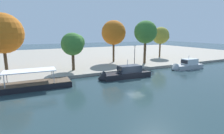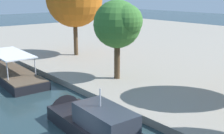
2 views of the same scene
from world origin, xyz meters
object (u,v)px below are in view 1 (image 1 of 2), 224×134
Objects in this scene: tour_boat_0 at (22,88)px; tree_1 at (4,33)px; motor_yacht_1 at (123,75)px; tree_0 at (145,32)px; tree_2 at (73,44)px; lamp_post at (135,53)px; motor_yacht_2 at (186,66)px; mooring_bollard_0 at (190,61)px; tree_4 at (161,35)px; tree_3 at (114,32)px.

tour_boat_0 is 1.15× the size of tree_1.
motor_yacht_1 is at bearing 179.78° from tour_boat_0.
tree_0 is 17.61m from tree_2.
motor_yacht_1 is 9.62m from lamp_post.
tour_boat_0 is 23.75m from lamp_post.
motor_yacht_2 is (32.73, 0.01, 0.24)m from tour_boat_0.
mooring_bollard_0 is 29.28m from tree_2.
motor_yacht_1 is 27.16m from tree_4.
motor_yacht_1 is at bearing -145.60° from tree_4.
tree_1 reaches higher than tour_boat_0.
mooring_bollard_0 is 20.46m from tree_3.
motor_yacht_1 is at bearing -142.27° from tree_0.
lamp_post is 0.46× the size of tree_0.
lamp_post is 0.52× the size of tree_4.
lamp_post is at bearing -28.49° from motor_yacht_2.
tree_1 is at bearing 165.47° from tree_2.
motor_yacht_1 reaches higher than motor_yacht_2.
motor_yacht_1 is 16.53m from motor_yacht_2.
tree_0 is 1.13× the size of tree_4.
tour_boat_0 is at bearing -149.21° from tree_3.
motor_yacht_1 is 16.12m from tree_3.
lamp_post is 17.75m from tree_4.
tour_boat_0 is 38.13m from mooring_bollard_0.
tree_4 is (-0.03, 11.06, 6.19)m from mooring_bollard_0.
tree_0 is at bearing -5.34° from tree_1.
mooring_bollard_0 is at bearing -147.59° from motor_yacht_2.
tree_0 is at bearing -42.89° from tree_3.
tree_3 reaches higher than tour_boat_0.
mooring_bollard_0 is 0.07× the size of tree_1.
tree_0 is (-5.87, 7.56, 7.64)m from motor_yacht_2.
tree_2 is at bearing -179.02° from tree_0.
tree_1 reaches higher than tree_3.
tour_boat_0 is at bearing -142.32° from tree_2.
tour_boat_0 is 17.40× the size of mooring_bollard_0.
tree_1 is 12.18m from tree_2.
tree_3 reaches higher than motor_yacht_2.
mooring_bollard_0 is at bearing -167.27° from motor_yacht_1.
tree_1 is 1.04× the size of tree_3.
tree_1 is at bearing 169.64° from lamp_post.
mooring_bollard_0 is 12.67m from tree_4.
tour_boat_0 is at bearing -77.81° from tree_1.
tree_0 is 1.38× the size of tree_2.
motor_yacht_2 is at bearing -16.38° from tree_1.
tree_3 is (-1.52, 7.00, 4.57)m from lamp_post.
motor_yacht_1 is 22.63m from tree_1.
lamp_post reaches higher than tour_boat_0.
motor_yacht_2 is 16.51m from tree_4.
motor_yacht_1 is at bearing 3.81° from motor_yacht_2.
tree_4 is at bearing -157.31° from tour_boat_0.
tree_4 is at bearing 90.14° from mooring_bollard_0.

